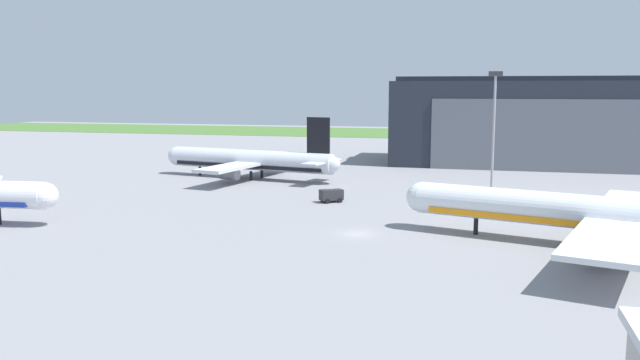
# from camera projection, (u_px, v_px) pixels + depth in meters

# --- Properties ---
(ground_plane) EXTENTS (440.00, 440.00, 0.00)m
(ground_plane) POSITION_uv_depth(u_px,v_px,m) (357.00, 234.00, 80.29)
(ground_plane) COLOR gray
(grass_field_strip) EXTENTS (440.00, 56.00, 0.08)m
(grass_field_strip) POSITION_uv_depth(u_px,v_px,m) (445.00, 134.00, 253.50)
(grass_field_strip) COLOR #487031
(grass_field_strip) RESTS_ON ground_plane
(maintenance_hangar) EXTENTS (81.01, 29.84, 20.78)m
(maintenance_hangar) POSITION_uv_depth(u_px,v_px,m) (569.00, 123.00, 150.57)
(maintenance_hangar) COLOR #232833
(maintenance_hangar) RESTS_ON ground_plane
(airliner_far_left) EXTENTS (38.81, 33.31, 12.59)m
(airliner_far_left) POSITION_uv_depth(u_px,v_px,m) (250.00, 161.00, 128.52)
(airliner_far_left) COLOR silver
(airliner_far_left) RESTS_ON ground_plane
(airliner_near_left) EXTENTS (47.47, 41.61, 12.86)m
(airliner_near_left) POSITION_uv_depth(u_px,v_px,m) (615.00, 216.00, 71.59)
(airliner_near_left) COLOR silver
(airliner_near_left) RESTS_ON ground_plane
(pushback_tractor) EXTENTS (2.56, 4.32, 2.08)m
(pushback_tractor) POSITION_uv_depth(u_px,v_px,m) (438.00, 194.00, 103.35)
(pushback_tractor) COLOR yellow
(pushback_tractor) RESTS_ON ground_plane
(ops_van) EXTENTS (3.94, 3.64, 2.06)m
(ops_van) POSITION_uv_depth(u_px,v_px,m) (331.00, 195.00, 102.36)
(ops_van) COLOR #28282D
(ops_van) RESTS_ON ground_plane
(apron_light_mast) EXTENTS (2.40, 0.50, 20.91)m
(apron_light_mast) POSITION_uv_depth(u_px,v_px,m) (494.00, 122.00, 112.12)
(apron_light_mast) COLOR #99999E
(apron_light_mast) RESTS_ON ground_plane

